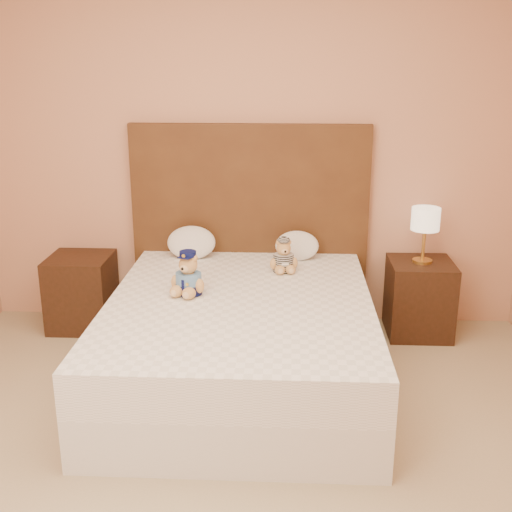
{
  "coord_description": "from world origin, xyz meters",
  "views": [
    {
      "loc": [
        0.28,
        -2.42,
        1.97
      ],
      "look_at": [
        0.09,
        1.45,
        0.75
      ],
      "focal_mm": 45.0,
      "sensor_mm": 36.0,
      "label": 1
    }
  ],
  "objects": [
    {
      "name": "headboard",
      "position": [
        0.0,
        2.21,
        0.75
      ],
      "size": [
        1.75,
        0.08,
        1.5
      ],
      "primitive_type": "cube",
      "color": "#513118",
      "rests_on": "ground"
    },
    {
      "name": "pillow_left",
      "position": [
        -0.42,
        2.03,
        0.67
      ],
      "size": [
        0.35,
        0.23,
        0.25
      ],
      "primitive_type": "ellipsoid",
      "color": "white",
      "rests_on": "bed"
    },
    {
      "name": "bed",
      "position": [
        0.0,
        1.2,
        0.28
      ],
      "size": [
        1.6,
        2.0,
        0.55
      ],
      "color": "white",
      "rests_on": "ground"
    },
    {
      "name": "pillow_right",
      "position": [
        0.35,
        2.03,
        0.66
      ],
      "size": [
        0.31,
        0.2,
        0.22
      ],
      "primitive_type": "ellipsoid",
      "color": "white",
      "rests_on": "bed"
    },
    {
      "name": "teddy_prisoner",
      "position": [
        0.26,
        1.75,
        0.66
      ],
      "size": [
        0.24,
        0.23,
        0.23
      ],
      "primitive_type": null,
      "rotation": [
        0.0,
        0.0,
        0.19
      ],
      "color": "#BB8749",
      "rests_on": "bed"
    },
    {
      "name": "teddy_police",
      "position": [
        -0.32,
        1.28,
        0.69
      ],
      "size": [
        0.3,
        0.3,
        0.27
      ],
      "primitive_type": null,
      "rotation": [
        0.0,
        0.0,
        -0.36
      ],
      "color": "#BB8749",
      "rests_on": "bed"
    },
    {
      "name": "room_walls",
      "position": [
        0.0,
        0.46,
        1.81
      ],
      "size": [
        4.04,
        4.52,
        2.72
      ],
      "color": "tan",
      "rests_on": "ground"
    },
    {
      "name": "lamp",
      "position": [
        1.25,
        2.0,
        0.85
      ],
      "size": [
        0.2,
        0.2,
        0.4
      ],
      "color": "gold",
      "rests_on": "nightstand_right"
    },
    {
      "name": "ground",
      "position": [
        0.0,
        0.0,
        0.0
      ],
      "size": [
        4.0,
        4.5,
        0.0
      ],
      "primitive_type": "cube",
      "color": "tan",
      "rests_on": "ground"
    },
    {
      "name": "nightstand_left",
      "position": [
        -1.25,
        2.0,
        0.28
      ],
      "size": [
        0.45,
        0.45,
        0.55
      ],
      "primitive_type": "cube",
      "color": "#351C11",
      "rests_on": "ground"
    },
    {
      "name": "nightstand_right",
      "position": [
        1.25,
        2.0,
        0.28
      ],
      "size": [
        0.45,
        0.45,
        0.55
      ],
      "primitive_type": "cube",
      "color": "#351C11",
      "rests_on": "ground"
    }
  ]
}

